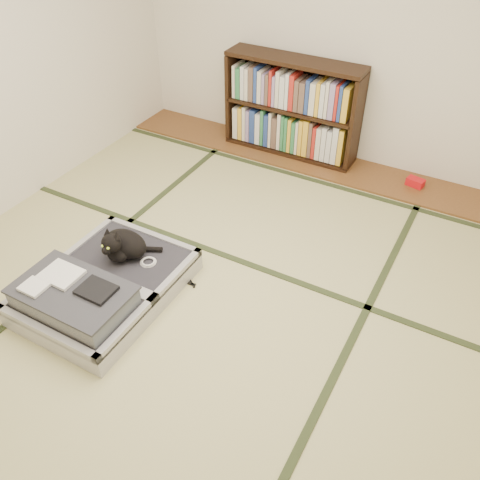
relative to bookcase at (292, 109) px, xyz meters
The scene contains 10 objects.
floor 2.15m from the bookcase, 80.47° to the right, with size 4.50×4.50×0.00m, color #C3BD82.
wood_strip 0.57m from the bookcase, 11.42° to the right, with size 4.00×0.50×0.02m, color brown.
red_item 1.31m from the bookcase, ahead, with size 0.15×0.09×0.07m, color red.
room_shell 2.33m from the bookcase, 80.47° to the right, with size 4.50×4.50×4.50m.
tatami_borders 1.67m from the bookcase, 77.56° to the right, with size 4.00×4.50×0.01m.
bookcase is the anchor object (origin of this frame).
suitcase 2.50m from the bookcase, 95.78° to the right, with size 0.83×1.11×0.33m.
cat 2.21m from the bookcase, 97.04° to the right, with size 0.37×0.37×0.30m.
cable_coil 2.17m from the bookcase, 92.33° to the right, with size 0.11×0.11×0.03m.
hanger 2.10m from the bookcase, 88.63° to the right, with size 0.37×0.19×0.01m.
Camera 1 is at (1.39, -2.07, 2.50)m, focal length 38.00 mm.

